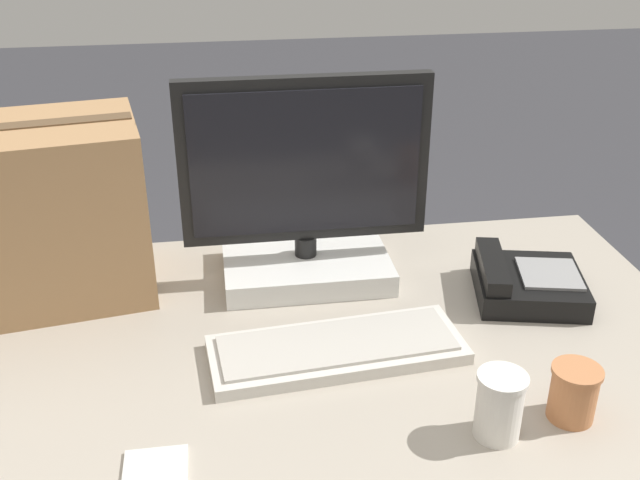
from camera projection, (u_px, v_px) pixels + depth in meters
The scene contains 7 objects.
monitor at pixel (305, 206), 1.46m from camera, with size 0.48×0.24×0.41m.
keyboard at pixel (337, 349), 1.28m from camera, with size 0.45×0.20×0.03m.
desk_phone at pixel (525, 282), 1.45m from camera, with size 0.24×0.24×0.08m.
paper_cup_left at pixel (499, 405), 1.08m from camera, with size 0.07×0.07×0.11m.
paper_cup_right at pixel (573, 393), 1.12m from camera, with size 0.08×0.08×0.09m.
cardboard_box at pixel (31, 214), 1.39m from camera, with size 0.45×0.32×0.34m.
sticky_note_pad at pixel (155, 471), 1.03m from camera, with size 0.09×0.09×0.01m.
Camera 1 is at (0.05, -1.07, 1.47)m, focal length 42.00 mm.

